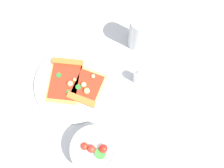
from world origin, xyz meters
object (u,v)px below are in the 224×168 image
at_px(plate, 75,83).
at_px(pepper_shaker, 138,76).
at_px(pizza_slice_far, 86,89).
at_px(soda_glass, 139,33).
at_px(salad_bowl, 94,149).
at_px(pizza_slice_near, 66,77).

bearing_deg(plate, pepper_shaker, 4.94).
distance_m(pizza_slice_far, pepper_shaker, 0.17).
bearing_deg(pepper_shaker, soda_glass, 88.90).
xyz_separation_m(salad_bowl, pepper_shaker, (0.13, 0.23, 0.00)).
bearing_deg(pizza_slice_near, pepper_shaker, 0.71).
distance_m(pizza_slice_near, pizza_slice_far, 0.08).
distance_m(soda_glass, pepper_shaker, 0.14).
xyz_separation_m(pizza_slice_far, soda_glass, (0.17, 0.18, 0.04)).
relative_size(pizza_slice_near, salad_bowl, 1.16).
bearing_deg(salad_bowl, soda_glass, 69.75).
height_order(plate, salad_bowl, salad_bowl).
distance_m(salad_bowl, soda_glass, 0.39).
bearing_deg(pepper_shaker, pizza_slice_far, -165.71).
height_order(plate, pizza_slice_far, pizza_slice_far).
bearing_deg(soda_glass, plate, -142.73).
distance_m(plate, pepper_shaker, 0.21).
height_order(salad_bowl, soda_glass, soda_glass).
bearing_deg(salad_bowl, pizza_slice_far, 100.43).
relative_size(pizza_slice_near, soda_glass, 1.17).
bearing_deg(pepper_shaker, plate, -175.06).
bearing_deg(plate, soda_glass, 37.27).
bearing_deg(salad_bowl, plate, 108.79).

